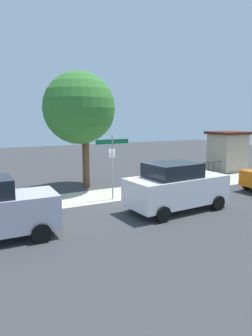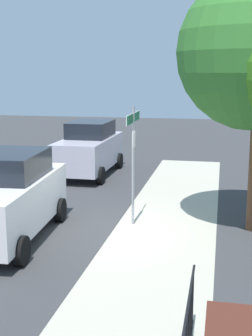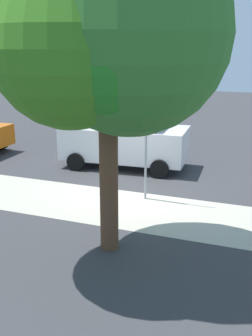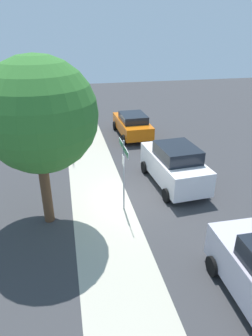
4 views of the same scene
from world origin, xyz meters
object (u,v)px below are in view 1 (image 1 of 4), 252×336
(street_sign, at_px, (112,154))
(car_white, at_px, (176,187))
(shade_tree, at_px, (82,111))
(utility_shed, at_px, (227,151))

(street_sign, relative_size, car_white, 0.69)
(shade_tree, bearing_deg, car_white, -71.82)
(car_white, bearing_deg, shade_tree, 104.32)
(street_sign, height_order, car_white, street_sign)
(street_sign, relative_size, shade_tree, 0.49)
(shade_tree, xyz_separation_m, car_white, (2.01, -6.11, -3.27))
(utility_shed, bearing_deg, shade_tree, -179.26)
(street_sign, bearing_deg, shade_tree, 95.88)
(car_white, bearing_deg, street_sign, 116.46)
(shade_tree, distance_m, utility_shed, 11.74)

